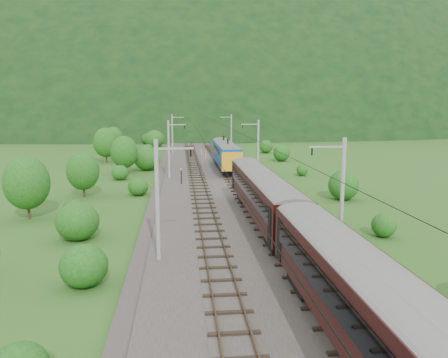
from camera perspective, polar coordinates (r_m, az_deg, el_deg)
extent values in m
plane|color=#2A5219|center=(30.24, 3.55, -10.56)|extent=(600.00, 600.00, 0.00)
cube|color=#38332D|center=(39.63, 1.20, -5.35)|extent=(14.00, 220.00, 0.30)
cube|color=brown|center=(39.29, -3.33, -4.98)|extent=(0.08, 220.00, 0.15)
cube|color=brown|center=(39.37, -1.24, -4.93)|extent=(0.08, 220.00, 0.15)
cube|color=black|center=(39.36, -2.28, -5.15)|extent=(2.40, 220.00, 0.12)
cube|color=brown|center=(39.77, 3.62, -4.80)|extent=(0.08, 220.00, 0.15)
cube|color=brown|center=(40.03, 5.65, -4.73)|extent=(0.08, 220.00, 0.15)
cube|color=black|center=(39.93, 4.64, -4.95)|extent=(2.40, 220.00, 0.12)
cylinder|color=gray|center=(28.68, -8.69, -2.83)|extent=(0.28, 0.28, 8.00)
cube|color=gray|center=(28.10, -6.42, 3.99)|extent=(2.40, 0.12, 0.12)
cylinder|color=black|center=(28.14, -4.37, 3.42)|extent=(0.10, 0.10, 0.50)
cylinder|color=gray|center=(60.30, -7.23, 3.83)|extent=(0.28, 0.28, 8.00)
cube|color=gray|center=(60.02, -6.14, 7.08)|extent=(2.40, 0.12, 0.12)
cylinder|color=black|center=(60.04, -5.18, 6.81)|extent=(0.10, 0.10, 0.50)
cylinder|color=gray|center=(92.18, -6.77, 5.89)|extent=(0.28, 0.28, 8.00)
cube|color=gray|center=(92.00, -6.06, 8.02)|extent=(2.40, 0.12, 0.12)
cylinder|color=black|center=(92.01, -5.42, 7.84)|extent=(0.10, 0.10, 0.50)
cylinder|color=gray|center=(124.12, -6.54, 6.90)|extent=(0.28, 0.28, 8.00)
cube|color=gray|center=(123.99, -6.01, 8.47)|extent=(2.40, 0.12, 0.12)
cylinder|color=black|center=(124.00, -5.54, 8.34)|extent=(0.10, 0.10, 0.50)
cylinder|color=gray|center=(156.09, -6.41, 7.49)|extent=(0.28, 0.28, 8.00)
cube|color=gray|center=(155.98, -5.99, 8.74)|extent=(2.40, 0.12, 0.12)
cylinder|color=black|center=(155.99, -5.62, 8.64)|extent=(0.10, 0.10, 0.50)
cylinder|color=gray|center=(30.64, 15.16, -2.24)|extent=(0.28, 0.28, 8.00)
cube|color=gray|center=(29.72, 13.29, 4.11)|extent=(2.40, 0.12, 0.12)
cylinder|color=black|center=(29.44, 11.42, 3.54)|extent=(0.10, 0.10, 0.50)
cylinder|color=gray|center=(61.25, 4.48, 3.97)|extent=(0.28, 0.28, 8.00)
cube|color=gray|center=(60.80, 3.40, 7.15)|extent=(2.40, 0.12, 0.12)
cylinder|color=black|center=(60.66, 2.46, 6.87)|extent=(0.10, 0.10, 0.50)
cylinder|color=gray|center=(92.81, 0.95, 5.99)|extent=(0.28, 0.28, 8.00)
cube|color=gray|center=(92.51, 0.21, 8.08)|extent=(2.40, 0.12, 0.12)
cylinder|color=black|center=(92.42, -0.41, 7.89)|extent=(0.10, 0.10, 0.50)
cylinder|color=gray|center=(124.59, -0.79, 6.97)|extent=(0.28, 0.28, 8.00)
cube|color=gray|center=(124.36, -1.35, 8.53)|extent=(2.40, 0.12, 0.12)
cylinder|color=black|center=(124.30, -1.82, 8.39)|extent=(0.10, 0.10, 0.50)
cylinder|color=gray|center=(156.46, -1.83, 7.55)|extent=(0.28, 0.28, 8.00)
cube|color=gray|center=(156.28, -2.28, 8.79)|extent=(2.40, 0.12, 0.12)
cylinder|color=black|center=(156.23, -2.65, 8.68)|extent=(0.10, 0.10, 0.50)
cylinder|color=black|center=(38.18, -2.35, 4.67)|extent=(0.03, 198.00, 0.03)
cylinder|color=black|center=(38.76, 4.77, 4.73)|extent=(0.03, 198.00, 0.03)
ellipsoid|color=black|center=(288.18, -4.91, 7.71)|extent=(504.00, 360.00, 244.00)
ellipsoid|color=black|center=(347.79, -25.38, 7.16)|extent=(336.00, 280.00, 132.00)
cube|color=black|center=(17.73, 19.22, -16.24)|extent=(2.82, 21.37, 2.91)
cylinder|color=slate|center=(17.20, 19.48, -12.30)|extent=(2.82, 21.27, 2.82)
cube|color=black|center=(17.05, 14.77, -15.78)|extent=(0.05, 18.81, 1.12)
cube|color=black|center=(18.20, 23.51, -14.60)|extent=(0.05, 18.81, 1.12)
cube|color=black|center=(24.84, 11.55, -12.91)|extent=(2.14, 3.11, 0.87)
cube|color=black|center=(37.89, 5.10, -1.82)|extent=(2.82, 21.37, 2.91)
cylinder|color=slate|center=(37.64, 5.13, 0.14)|extent=(2.82, 21.27, 2.82)
cube|color=black|center=(37.58, 2.97, -1.35)|extent=(0.05, 18.81, 1.12)
cube|color=black|center=(38.11, 7.22, -1.25)|extent=(0.05, 18.81, 1.12)
cube|color=black|center=(31.29, 7.65, -7.98)|extent=(2.14, 3.11, 0.87)
cube|color=black|center=(45.48, 3.30, -2.27)|extent=(2.14, 3.11, 0.87)
cube|color=#14489F|center=(68.05, 0.21, 3.40)|extent=(2.82, 17.49, 2.91)
cylinder|color=slate|center=(67.92, 0.21, 4.50)|extent=(2.82, 17.40, 2.82)
cube|color=black|center=(67.88, -0.99, 3.68)|extent=(0.05, 15.39, 1.12)
cube|color=black|center=(68.18, 1.41, 3.70)|extent=(0.05, 15.39, 1.12)
cube|color=black|center=(62.27, 0.80, 1.04)|extent=(2.14, 3.11, 0.87)
cube|color=black|center=(74.33, -0.28, 2.47)|extent=(2.14, 3.11, 0.87)
cube|color=gold|center=(76.53, -0.46, 3.97)|extent=(2.87, 0.50, 2.62)
cube|color=gold|center=(59.65, 1.07, 2.30)|extent=(2.87, 0.50, 2.62)
cube|color=black|center=(70.83, -0.04, 5.27)|extent=(0.08, 1.60, 0.87)
cylinder|color=red|center=(87.30, -2.97, 3.53)|extent=(0.14, 0.14, 1.32)
cylinder|color=red|center=(82.12, -2.43, 3.21)|extent=(0.16, 0.16, 1.53)
cylinder|color=black|center=(56.34, -5.60, 0.29)|extent=(0.13, 0.13, 1.87)
sphere|color=red|center=(56.18, -5.61, 1.28)|extent=(0.22, 0.22, 0.22)
ellipsoid|color=#174412|center=(27.01, -17.84, -10.74)|extent=(2.79, 2.79, 2.51)
ellipsoid|color=#174412|center=(35.92, -18.60, -5.25)|extent=(3.33, 3.33, 3.00)
ellipsoid|color=#174412|center=(42.55, -18.99, -3.74)|extent=(2.07, 2.07, 1.87)
ellipsoid|color=#174412|center=(51.41, -11.15, -0.98)|extent=(2.34, 2.34, 2.10)
ellipsoid|color=#174412|center=(62.34, -13.43, 0.81)|extent=(2.32, 2.32, 2.09)
ellipsoid|color=#174412|center=(70.51, -10.07, 2.57)|extent=(3.98, 3.98, 3.58)
ellipsoid|color=#174412|center=(79.30, -10.12, 3.22)|extent=(3.57, 3.57, 3.21)
ellipsoid|color=#174412|center=(88.99, -11.51, 3.63)|extent=(2.71, 2.71, 2.44)
ellipsoid|color=#174412|center=(94.52, -9.89, 3.90)|extent=(2.22, 2.22, 2.00)
ellipsoid|color=#174412|center=(105.98, -9.07, 5.17)|extent=(4.74, 4.74, 4.27)
ellipsoid|color=#174412|center=(116.15, -9.89, 5.21)|extent=(3.22, 3.22, 2.90)
ellipsoid|color=#174412|center=(123.34, -8.80, 5.45)|extent=(2.98, 2.98, 2.68)
cylinder|color=black|center=(43.88, -24.22, -2.80)|extent=(0.24, 0.24, 3.19)
ellipsoid|color=#174412|center=(43.55, -24.38, -0.45)|extent=(4.10, 4.10, 4.92)
cylinder|color=black|center=(51.95, -17.86, -0.75)|extent=(0.24, 0.24, 2.83)
ellipsoid|color=#174412|center=(51.69, -17.95, 1.02)|extent=(3.64, 3.64, 4.37)
cylinder|color=black|center=(67.25, -12.85, 1.93)|extent=(0.24, 0.24, 3.14)
ellipsoid|color=#174412|center=(67.04, -12.91, 3.45)|extent=(4.04, 4.04, 4.85)
cylinder|color=black|center=(80.93, -15.12, 3.24)|extent=(0.24, 0.24, 3.44)
ellipsoid|color=#174412|center=(80.74, -15.18, 4.63)|extent=(4.42, 4.42, 5.30)
cylinder|color=black|center=(95.69, -14.18, 4.15)|extent=(0.24, 0.24, 3.10)
ellipsoid|color=#174412|center=(95.54, -14.23, 5.21)|extent=(3.98, 3.98, 4.78)
ellipsoid|color=#174412|center=(37.17, 20.14, -5.83)|extent=(1.95, 1.95, 1.75)
ellipsoid|color=#174412|center=(49.86, 15.33, -0.95)|extent=(3.33, 3.33, 3.00)
ellipsoid|color=#174412|center=(65.24, 10.18, 1.08)|extent=(1.71, 1.71, 1.54)
ellipsoid|color=#174412|center=(81.13, 7.52, 3.27)|extent=(3.06, 3.06, 2.75)
ellipsoid|color=#174412|center=(94.22, 5.51, 4.15)|extent=(2.83, 2.83, 2.55)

